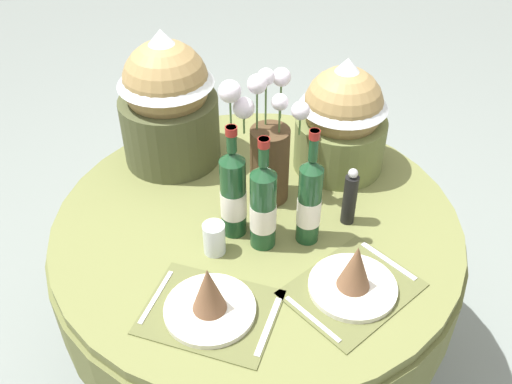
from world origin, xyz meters
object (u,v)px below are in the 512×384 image
wine_bottle_centre (263,206)px  wine_bottle_rear (233,193)px  dining_table (257,253)px  flower_vase (267,148)px  tumbler_near_right (214,238)px  pepper_mill (350,198)px  gift_tub_back_left (167,95)px  gift_tub_back_right (343,113)px  wine_bottle_left (309,201)px  place_setting_right (354,278)px  place_setting_left (209,300)px

wine_bottle_centre → wine_bottle_rear: size_ratio=0.99×
dining_table → flower_vase: bearing=69.5°
wine_bottle_rear → tumbler_near_right: (-0.06, -0.08, -0.10)m
pepper_mill → gift_tub_back_left: (-0.55, 0.38, 0.16)m
tumbler_near_right → gift_tub_back_right: (0.43, 0.40, 0.16)m
gift_tub_back_left → wine_bottle_rear: bearing=-63.7°
wine_bottle_rear → flower_vase: bearing=54.6°
flower_vase → wine_bottle_centre: 0.22m
wine_bottle_left → wine_bottle_rear: bearing=167.2°
place_setting_right → wine_bottle_rear: 0.41m
dining_table → wine_bottle_centre: 0.31m
flower_vase → wine_bottle_centre: flower_vase is taller
dining_table → place_setting_left: (-0.15, -0.36, 0.20)m
wine_bottle_left → wine_bottle_centre: 0.13m
flower_vase → wine_bottle_left: 0.23m
gift_tub_back_left → gift_tub_back_right: gift_tub_back_left is taller
flower_vase → gift_tub_back_left: (-0.31, 0.25, 0.06)m
flower_vase → tumbler_near_right: size_ratio=4.41×
dining_table → tumbler_near_right: 0.27m
flower_vase → tumbler_near_right: flower_vase is taller
dining_table → tumbler_near_right: tumbler_near_right is taller
place_setting_right → wine_bottle_rear: wine_bottle_rear is taller
flower_vase → tumbler_near_right: 0.33m
wine_bottle_centre → gift_tub_back_right: gift_tub_back_right is taller
wine_bottle_left → gift_tub_back_right: size_ratio=0.94×
wine_bottle_centre → tumbler_near_right: 0.17m
wine_bottle_left → wine_bottle_centre: bearing=-175.6°
place_setting_left → tumbler_near_right: size_ratio=4.16×
wine_bottle_centre → pepper_mill: size_ratio=1.85×
flower_vase → wine_bottle_rear: 0.20m
dining_table → tumbler_near_right: bearing=-134.6°
wine_bottle_left → tumbler_near_right: 0.29m
place_setting_left → gift_tub_back_right: gift_tub_back_right is taller
dining_table → gift_tub_back_left: 0.60m
wine_bottle_centre → gift_tub_back_left: 0.55m
place_setting_left → wine_bottle_left: size_ratio=1.09×
place_setting_left → wine_bottle_centre: size_ratio=1.12×
wine_bottle_rear → gift_tub_back_left: size_ratio=0.78×
wine_bottle_left → dining_table: bearing=145.5°
flower_vase → pepper_mill: (0.24, -0.14, -0.10)m
dining_table → wine_bottle_rear: (-0.07, -0.05, 0.30)m
flower_vase → wine_bottle_left: bearing=-63.5°
dining_table → flower_vase: flower_vase is taller
place_setting_right → pepper_mill: pepper_mill is taller
flower_vase → wine_bottle_rear: bearing=-125.4°
gift_tub_back_left → wine_bottle_left: bearing=-47.5°
wine_bottle_left → gift_tub_back_left: (-0.41, 0.45, 0.10)m
dining_table → place_setting_right: size_ratio=3.00×
gift_tub_back_right → gift_tub_back_left: bearing=171.1°
gift_tub_back_left → pepper_mill: bearing=-35.0°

